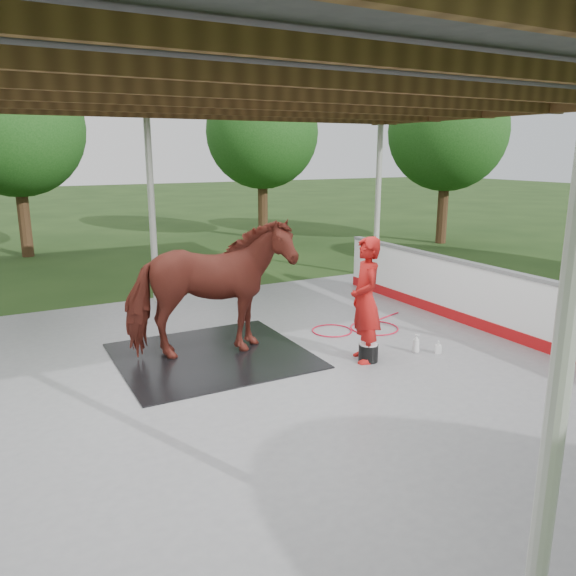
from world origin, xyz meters
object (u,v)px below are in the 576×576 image
dasher_board (487,300)px  wash_bucket (368,352)px  horse (210,289)px  handler (365,300)px

dasher_board → wash_bucket: dasher_board is taller
dasher_board → wash_bucket: (-2.73, -0.26, -0.40)m
horse → wash_bucket: bearing=-114.8°
dasher_board → wash_bucket: bearing=-174.6°
dasher_board → handler: bearing=-176.1°
horse → wash_bucket: 2.57m
handler → wash_bucket: size_ratio=6.37×
horse → handler: horse is taller
horse → dasher_board: bearing=-94.1°
horse → handler: size_ratio=1.31×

